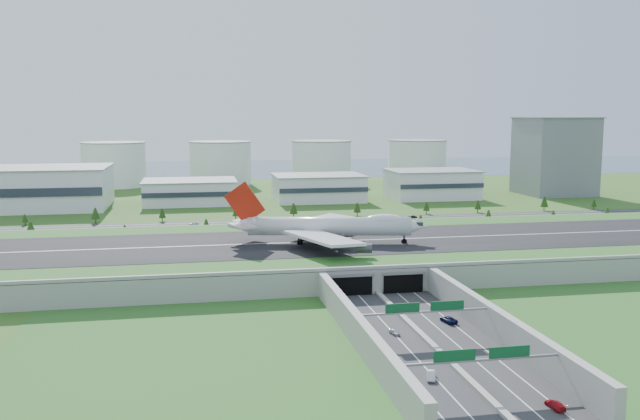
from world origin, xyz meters
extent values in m
plane|color=#275D1D|center=(0.00, 0.00, 0.00)|extent=(1200.00, 1200.00, 0.00)
cube|color=#989892|center=(0.00, 0.00, 4.00)|extent=(520.00, 100.00, 8.00)
cube|color=#28551D|center=(0.00, 0.00, 8.08)|extent=(520.00, 100.00, 0.16)
cube|color=black|center=(0.00, 0.00, 8.22)|extent=(520.00, 58.00, 0.12)
cube|color=silver|center=(0.00, 0.00, 8.30)|extent=(520.00, 0.90, 0.02)
cube|color=#989892|center=(0.00, -49.40, 8.60)|extent=(520.00, 1.20, 1.20)
cube|color=#28282B|center=(0.00, -110.00, 0.06)|extent=(34.00, 120.00, 0.12)
cube|color=#989892|center=(0.00, -110.00, 0.45)|extent=(1.60, 120.00, 0.90)
cube|color=#989892|center=(-18.20, -100.00, 4.00)|extent=(2.40, 100.00, 8.00)
cube|color=#989892|center=(18.20, -100.00, 4.00)|extent=(2.40, 100.00, 8.00)
cube|color=black|center=(-8.50, -50.20, 3.20)|extent=(13.00, 1.20, 6.00)
cube|color=black|center=(8.50, -50.20, 3.20)|extent=(13.00, 1.20, 6.00)
cylinder|color=gray|center=(-19.00, -95.00, 3.50)|extent=(0.70, 0.70, 7.00)
cylinder|color=gray|center=(19.00, -95.00, 3.50)|extent=(0.70, 0.70, 7.00)
cube|color=gray|center=(0.00, -95.00, 7.20)|extent=(38.00, 0.50, 0.50)
cube|color=#0C4C23|center=(-6.00, -95.10, 8.60)|extent=(9.00, 0.30, 2.40)
cube|color=#0C4C23|center=(6.00, -95.10, 8.60)|extent=(9.00, 0.30, 2.40)
cylinder|color=gray|center=(-19.00, -130.00, 3.50)|extent=(0.70, 0.70, 7.00)
cylinder|color=gray|center=(19.00, -130.00, 3.50)|extent=(0.70, 0.70, 7.00)
cube|color=gray|center=(0.00, -130.00, 7.20)|extent=(38.00, 0.50, 0.50)
cube|color=#0C4C23|center=(-6.00, -130.10, 8.60)|extent=(9.00, 0.30, 2.40)
cube|color=#0C4C23|center=(6.00, -130.10, 8.60)|extent=(9.00, 0.30, 2.40)
cube|color=#28282B|center=(0.00, 95.00, 0.06)|extent=(560.00, 36.00, 0.12)
cylinder|color=#3D2819|center=(-132.06, 73.00, 1.50)|extent=(0.50, 0.50, 3.00)
cone|color=black|center=(-132.06, 73.00, 5.33)|extent=(4.67, 4.67, 6.00)
cylinder|color=#3D2819|center=(-90.10, 73.00, 1.01)|extent=(0.50, 0.50, 2.03)
cone|color=black|center=(-90.10, 73.00, 3.61)|extent=(3.16, 3.16, 4.06)
cylinder|color=#3D2819|center=(-51.89, 73.00, 1.30)|extent=(0.50, 0.50, 2.60)
cone|color=black|center=(-51.89, 73.00, 4.62)|extent=(4.04, 4.04, 5.20)
cylinder|color=#3D2819|center=(-16.44, 73.00, 1.16)|extent=(0.50, 0.50, 2.31)
cone|color=black|center=(-16.44, 73.00, 4.11)|extent=(3.60, 3.60, 4.62)
cylinder|color=#3D2819|center=(19.04, 73.00, 1.07)|extent=(0.50, 0.50, 2.14)
cone|color=black|center=(19.04, 73.00, 3.80)|extent=(3.33, 3.33, 4.28)
cylinder|color=#3D2819|center=(56.93, 73.00, 1.13)|extent=(0.50, 0.50, 2.27)
cone|color=black|center=(56.93, 73.00, 4.03)|extent=(3.52, 3.52, 4.53)
cylinder|color=#3D2819|center=(94.13, 73.00, 1.43)|extent=(0.50, 0.50, 2.85)
cone|color=black|center=(94.13, 73.00, 5.07)|extent=(4.44, 4.44, 5.71)
cylinder|color=#3D2819|center=(131.09, 73.00, 1.21)|extent=(0.50, 0.50, 2.42)
cone|color=black|center=(131.09, 73.00, 4.30)|extent=(3.76, 3.76, 4.83)
cylinder|color=#3D2819|center=(163.03, 73.00, 1.35)|extent=(0.50, 0.50, 2.71)
cone|color=black|center=(163.03, 73.00, 4.82)|extent=(4.21, 4.21, 5.42)
cylinder|color=#3D2819|center=(-144.63, 117.00, 1.04)|extent=(0.50, 0.50, 2.08)
cone|color=black|center=(-144.63, 117.00, 3.70)|extent=(3.24, 3.24, 4.16)
cylinder|color=#3D2819|center=(-109.25, 117.00, 1.50)|extent=(0.50, 0.50, 2.99)
cone|color=black|center=(-109.25, 117.00, 5.32)|extent=(4.66, 4.66, 5.99)
cylinder|color=#3D2819|center=(-74.57, 117.00, 1.24)|extent=(0.50, 0.50, 2.48)
cone|color=black|center=(-74.57, 117.00, 4.41)|extent=(3.86, 3.86, 4.97)
cylinder|color=#3D2819|center=(-34.94, 117.00, 1.20)|extent=(0.50, 0.50, 2.40)
cone|color=black|center=(-34.94, 117.00, 4.27)|extent=(3.73, 3.73, 4.80)
cylinder|color=#3D2819|center=(-2.58, 117.00, 1.47)|extent=(0.50, 0.50, 2.95)
cone|color=black|center=(-2.58, 117.00, 5.24)|extent=(4.59, 4.59, 5.90)
cylinder|color=#3D2819|center=(34.18, 117.00, 1.36)|extent=(0.50, 0.50, 2.72)
cone|color=black|center=(34.18, 117.00, 4.84)|extent=(4.23, 4.23, 5.44)
cylinder|color=#3D2819|center=(75.65, 117.00, 1.27)|extent=(0.50, 0.50, 2.55)
cone|color=black|center=(75.65, 117.00, 4.53)|extent=(3.96, 3.96, 5.09)
cylinder|color=#3D2819|center=(107.48, 117.00, 1.31)|extent=(0.50, 0.50, 2.61)
cone|color=black|center=(107.48, 117.00, 4.64)|extent=(4.06, 4.06, 5.22)
cylinder|color=#3D2819|center=(150.16, 117.00, 1.53)|extent=(0.50, 0.50, 3.06)
cone|color=black|center=(150.16, 117.00, 5.44)|extent=(4.76, 4.76, 6.12)
cylinder|color=#3D2819|center=(183.24, 117.00, 1.06)|extent=(0.50, 0.50, 2.11)
cone|color=black|center=(183.24, 117.00, 3.75)|extent=(3.28, 3.28, 4.22)
cube|color=silver|center=(-170.00, 185.00, 12.50)|extent=(120.00, 60.00, 25.00)
cube|color=silver|center=(-60.00, 190.00, 7.50)|extent=(58.00, 42.00, 15.00)
cube|color=silver|center=(25.00, 190.00, 8.50)|extent=(58.00, 42.00, 17.00)
cube|color=silver|center=(105.00, 190.00, 9.50)|extent=(58.00, 42.00, 19.00)
cube|color=slate|center=(200.00, 195.00, 27.50)|extent=(46.00, 46.00, 55.00)
cylinder|color=white|center=(-120.00, 310.00, 17.50)|extent=(50.00, 50.00, 35.00)
cylinder|color=white|center=(-35.00, 310.00, 17.50)|extent=(50.00, 50.00, 35.00)
cylinder|color=white|center=(50.00, 310.00, 17.50)|extent=(50.00, 50.00, 35.00)
cylinder|color=white|center=(135.00, 310.00, 17.50)|extent=(50.00, 50.00, 35.00)
cube|color=#334E62|center=(0.00, 480.00, 0.03)|extent=(1200.00, 260.00, 0.06)
cylinder|color=silver|center=(-6.49, -3.28, 14.77)|extent=(62.85, 19.21, 7.16)
cone|color=silver|center=(26.44, -9.81, 14.77)|extent=(10.17, 8.76, 7.16)
cone|color=silver|center=(-39.41, 3.25, 15.22)|extent=(12.37, 9.20, 7.16)
ellipsoid|color=silver|center=(14.41, -7.42, 17.35)|extent=(16.06, 8.44, 4.40)
cube|color=silver|center=(-12.38, -21.50, 13.65)|extent=(25.54, 36.55, 1.77)
cube|color=silver|center=(-4.99, 15.81, 13.65)|extent=(33.61, 34.44, 1.77)
cylinder|color=#38383D|center=(-3.87, -17.49, 11.19)|extent=(6.36, 4.42, 3.36)
cylinder|color=#38383D|center=(0.14, -30.83, 11.19)|extent=(6.36, 4.42, 3.36)
cylinder|color=#38383D|center=(1.36, 8.85, 11.19)|extent=(6.36, 4.42, 3.36)
cylinder|color=#38383D|center=(10.15, 19.66, 11.19)|extent=(6.36, 4.42, 3.36)
cube|color=silver|center=(-39.73, -4.10, 16.11)|extent=(10.32, 13.81, 0.67)
cube|color=silver|center=(-36.90, 10.16, 16.11)|extent=(13.16, 13.68, 0.67)
cube|color=#AC180C|center=(-38.32, 3.03, 23.72)|extent=(15.84, 4.09, 16.77)
cylinder|color=black|center=(21.87, -8.90, 8.90)|extent=(2.13, 0.78, 2.13)
cylinder|color=black|center=(-11.58, -5.92, 8.90)|extent=(2.13, 0.78, 2.13)
cylinder|color=black|center=(-10.18, 1.10, 8.90)|extent=(2.13, 0.78, 2.13)
cylinder|color=black|center=(-18.16, -4.62, 8.90)|extent=(2.13, 0.78, 2.13)
cylinder|color=black|center=(-16.77, 2.41, 8.90)|extent=(2.13, 0.78, 2.13)
imported|color=silver|center=(-6.56, -90.39, 0.81)|extent=(2.48, 4.30, 1.38)
imported|color=white|center=(-7.60, -120.99, 0.96)|extent=(3.27, 5.42, 1.69)
imported|color=#0B103B|center=(11.21, -83.16, 0.96)|extent=(3.90, 6.47, 1.68)
imported|color=#A80F17|center=(11.28, -139.70, 0.89)|extent=(2.48, 5.40, 1.53)
imported|color=black|center=(61.94, 101.18, 0.94)|extent=(5.04, 1.92, 1.64)
imported|color=white|center=(-57.86, 100.82, 0.89)|extent=(5.39, 2.36, 1.54)
camera|label=1|loc=(-57.43, -255.09, 57.19)|focal=38.00mm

